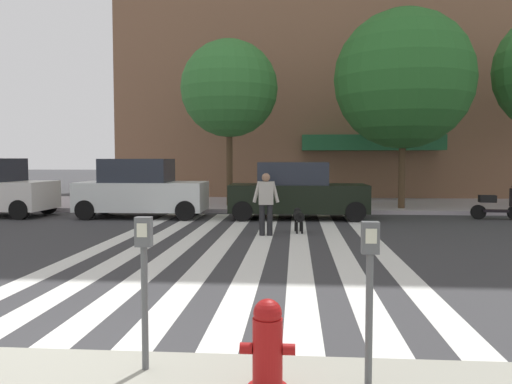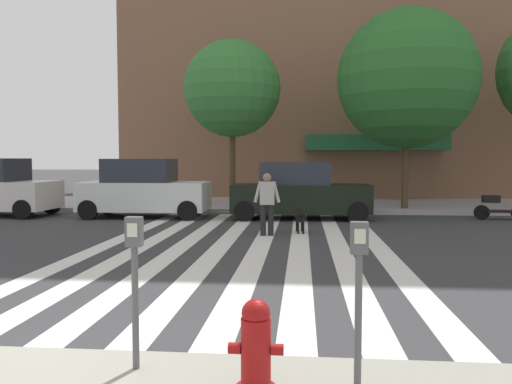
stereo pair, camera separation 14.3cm
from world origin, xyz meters
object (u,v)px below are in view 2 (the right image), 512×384
at_px(dog_on_leash, 300,216).
at_px(street_tree_middle, 407,79).
at_px(parked_car_third_in_line, 299,192).
at_px(street_tree_nearest, 232,89).
at_px(parking_meter_second_along, 359,281).
at_px(fire_hydrant, 256,348).
at_px(parked_scooter, 500,205).
at_px(pedestrian_dog_walker, 267,200).
at_px(parking_meter_third_along, 135,271).
at_px(parked_car_behind_first, 144,190).

bearing_deg(dog_on_leash, street_tree_middle, 55.67).
distance_m(parked_car_third_in_line, street_tree_nearest, 5.69).
bearing_deg(parking_meter_second_along, dog_on_leash, 93.03).
height_order(fire_hydrant, parked_scooter, parked_scooter).
xyz_separation_m(fire_hydrant, pedestrian_dog_walker, (-0.56, 9.40, 0.41)).
distance_m(parked_scooter, street_tree_middle, 5.68).
height_order(parked_car_third_in_line, street_tree_nearest, street_tree_nearest).
bearing_deg(pedestrian_dog_walker, fire_hydrant, -86.60).
bearing_deg(fire_hydrant, parking_meter_second_along, 14.01).
bearing_deg(pedestrian_dog_walker, parked_scooter, 29.19).
height_order(parking_meter_third_along, parked_scooter, parking_meter_third_along).
bearing_deg(fire_hydrant, pedestrian_dog_walker, 93.40).
bearing_deg(dog_on_leash, parking_meter_second_along, -86.97).
distance_m(parking_meter_third_along, parked_scooter, 15.39).
xyz_separation_m(parking_meter_second_along, parked_car_third_in_line, (-0.57, 13.07, -0.13)).
height_order(parking_meter_second_along, pedestrian_dog_walker, pedestrian_dog_walker).
bearing_deg(parked_car_behind_first, fire_hydrant, -69.09).
xyz_separation_m(parking_meter_second_along, dog_on_leash, (-0.52, 9.86, -0.59)).
relative_size(parked_car_behind_first, street_tree_nearest, 0.66).
bearing_deg(parked_car_behind_first, street_tree_nearest, 50.29).
bearing_deg(parked_car_third_in_line, parked_car_behind_first, 179.99).
height_order(parking_meter_second_along, parked_car_behind_first, parked_car_behind_first).
bearing_deg(street_tree_middle, street_tree_nearest, 174.26).
xyz_separation_m(street_tree_nearest, street_tree_middle, (6.64, -0.67, 0.19)).
bearing_deg(parking_meter_third_along, parking_meter_second_along, -5.57).
distance_m(parked_car_behind_first, parked_scooter, 11.95).
bearing_deg(pedestrian_dog_walker, dog_on_leash, 37.79).
height_order(street_tree_middle, dog_on_leash, street_tree_middle).
height_order(fire_hydrant, parked_car_third_in_line, parked_car_third_in_line).
bearing_deg(pedestrian_dog_walker, parking_meter_third_along, -93.49).
bearing_deg(dog_on_leash, street_tree_nearest, 113.12).
distance_m(fire_hydrant, street_tree_nearest, 17.17).
xyz_separation_m(fire_hydrant, street_tree_middle, (4.21, 15.79, 4.45)).
distance_m(parking_meter_third_along, pedestrian_dog_walker, 9.02).
distance_m(parking_meter_second_along, pedestrian_dog_walker, 9.30).
bearing_deg(parked_car_behind_first, parking_meter_second_along, -65.74).
height_order(fire_hydrant, street_tree_middle, street_tree_middle).
bearing_deg(street_tree_nearest, parked_car_behind_first, -129.71).
xyz_separation_m(parked_car_third_in_line, street_tree_middle, (3.96, 2.51, 4.06)).
relative_size(parking_meter_third_along, street_tree_middle, 0.18).
distance_m(parking_meter_third_along, parked_car_third_in_line, 12.95).
relative_size(parking_meter_third_along, pedestrian_dog_walker, 0.83).
bearing_deg(street_tree_middle, parked_scooter, -40.19).
bearing_deg(dog_on_leash, pedestrian_dog_walker, -142.21).
height_order(parked_car_third_in_line, parked_scooter, parked_car_third_in_line).
distance_m(street_tree_nearest, pedestrian_dog_walker, 8.25).
relative_size(parked_car_third_in_line, street_tree_nearest, 0.70).
xyz_separation_m(parked_car_behind_first, street_tree_nearest, (2.64, 3.18, 3.83)).
xyz_separation_m(parking_meter_third_along, pedestrian_dog_walker, (0.55, 9.01, -0.10)).
bearing_deg(street_tree_middle, dog_on_leash, -124.33).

